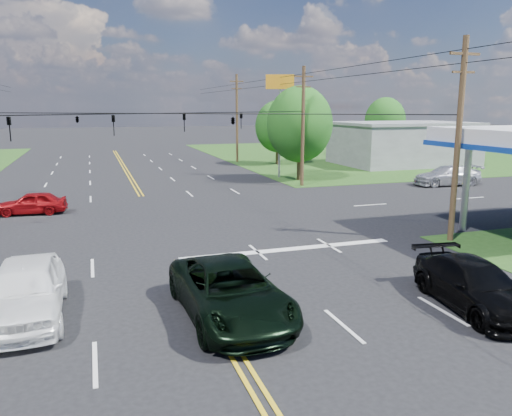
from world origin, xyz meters
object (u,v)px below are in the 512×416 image
object	(u,v)px
tree_far_r	(385,121)
pickup_white	(26,290)
tree_right_a	(300,124)
pole_ne	(303,125)
pickup_dkgreen	(230,291)
retail_ne	(402,145)
pole_right_far	(237,117)
tree_right_b	(277,126)
pole_se	(458,138)
suv_black	(475,285)

from	to	relation	value
tree_far_r	pickup_white	xyz separation A→B (m)	(-39.39, -42.46, -3.63)
pickup_white	tree_right_a	bearing A→B (deg)	51.37
pole_ne	pickup_dkgreen	bearing A→B (deg)	-118.20
tree_far_r	pickup_white	distance (m)	58.04
retail_ne	pickup_white	size ratio (longest dim) A/B	2.60
retail_ne	pole_right_far	bearing A→B (deg)	154.80
retail_ne	tree_right_b	size ratio (longest dim) A/B	1.98
pickup_dkgreen	tree_far_r	bearing A→B (deg)	50.81
retail_ne	pole_ne	xyz separation A→B (m)	(-17.00, -11.00, 2.72)
pole_ne	pickup_white	xyz separation A→B (m)	(-18.39, -21.46, -4.00)
pole_se	tree_far_r	bearing A→B (deg)	61.70
retail_ne	pole_right_far	world-z (taller)	pole_right_far
pole_se	pole_right_far	world-z (taller)	pole_right_far
pole_right_far	pickup_white	world-z (taller)	pole_right_far
retail_ne	pole_ne	distance (m)	20.43
retail_ne	pole_right_far	distance (m)	19.02
tree_far_r	pickup_dkgreen	size ratio (longest dim) A/B	1.26
suv_black	pickup_dkgreen	bearing A→B (deg)	174.94
pole_se	pole_right_far	bearing A→B (deg)	90.00
pole_right_far	suv_black	distance (m)	44.52
pole_right_far	tree_right_a	world-z (taller)	pole_right_far
pole_se	tree_far_r	size ratio (longest dim) A/B	1.25
pole_ne	retail_ne	bearing A→B (deg)	32.91
pole_se	pole_ne	xyz separation A→B (m)	(0.00, 18.00, 0.00)
pole_se	pickup_dkgreen	world-z (taller)	pole_se
pole_se	suv_black	bearing A→B (deg)	-124.57
pole_se	pole_ne	world-z (taller)	same
pole_right_far	suv_black	world-z (taller)	pole_right_far
pole_right_far	tree_right_b	bearing A→B (deg)	-48.81
tree_right_b	tree_far_r	size ratio (longest dim) A/B	0.93
tree_right_a	tree_far_r	distance (m)	26.91
pole_right_far	tree_right_a	xyz separation A→B (m)	(1.00, -16.00, -0.30)
pole_ne	pickup_dkgreen	xyz separation A→B (m)	(-12.50, -23.31, -4.07)
pole_se	retail_ne	bearing A→B (deg)	59.62
tree_right_b	pickup_dkgreen	distance (m)	41.65
tree_right_b	pickup_dkgreen	size ratio (longest dim) A/B	1.17
retail_ne	pickup_white	xyz separation A→B (m)	(-35.39, -32.46, -1.28)
tree_right_b	pickup_white	distance (m)	42.66
pole_ne	tree_far_r	distance (m)	29.70
pole_ne	suv_black	bearing A→B (deg)	-100.96
retail_ne	pickup_dkgreen	world-z (taller)	retail_ne
pole_se	pole_ne	distance (m)	18.00
pole_ne	pole_right_far	distance (m)	19.00
tree_right_b	tree_right_a	bearing A→B (deg)	-101.77
tree_right_a	tree_far_r	world-z (taller)	tree_right_a
tree_far_r	suv_black	size ratio (longest dim) A/B	1.47
pole_right_far	tree_right_b	distance (m)	5.40
pickup_dkgreen	pickup_white	distance (m)	6.18
pole_se	tree_far_r	distance (m)	44.30
pole_se	tree_right_b	size ratio (longest dim) A/B	1.34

